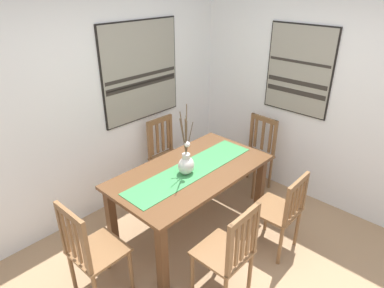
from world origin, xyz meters
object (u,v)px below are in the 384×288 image
(dining_table, at_px, (191,180))
(painting_on_back_wall, at_px, (141,72))
(chair_0, at_px, (281,210))
(chair_1, at_px, (255,153))
(chair_2, at_px, (167,155))
(painting_on_side_wall, at_px, (299,70))
(centerpiece_vase, at_px, (186,163))
(chair_3, at_px, (229,252))
(chair_4, at_px, (91,250))

(dining_table, xyz_separation_m, painting_on_back_wall, (0.27, 1.06, 0.90))
(dining_table, height_order, chair_0, chair_0)
(chair_1, xyz_separation_m, chair_2, (-0.82, 0.79, 0.01))
(painting_on_side_wall, bearing_deg, chair_2, 135.59)
(painting_on_back_wall, bearing_deg, chair_2, -64.32)
(centerpiece_vase, distance_m, chair_0, 1.05)
(dining_table, relative_size, chair_2, 1.73)
(chair_1, distance_m, chair_2, 1.14)
(chair_3, xyz_separation_m, chair_4, (-0.77, 0.84, 0.00))
(chair_3, distance_m, chair_4, 1.14)
(chair_1, height_order, painting_on_back_wall, painting_on_back_wall)
(painting_on_side_wall, bearing_deg, dining_table, 169.12)
(painting_on_back_wall, distance_m, painting_on_side_wall, 1.84)
(chair_3, distance_m, painting_on_side_wall, 2.27)
(chair_1, relative_size, painting_on_side_wall, 0.94)
(centerpiece_vase, distance_m, chair_2, 1.03)
(chair_2, distance_m, painting_on_side_wall, 1.89)
(centerpiece_vase, relative_size, chair_1, 0.72)
(chair_0, bearing_deg, painting_on_side_wall, 26.41)
(painting_on_back_wall, height_order, painting_on_side_wall, painting_on_back_wall)
(painting_on_back_wall, bearing_deg, painting_on_side_wall, -47.54)
(dining_table, xyz_separation_m, chair_0, (0.40, -0.84, -0.17))
(centerpiece_vase, relative_size, chair_2, 0.72)
(dining_table, xyz_separation_m, chair_4, (-1.19, 0.02, -0.15))
(painting_on_side_wall, bearing_deg, centerpiece_vase, 170.25)
(dining_table, bearing_deg, chair_3, -117.02)
(chair_1, bearing_deg, centerpiece_vase, -178.89)
(chair_2, bearing_deg, chair_0, -89.94)
(centerpiece_vase, xyz_separation_m, chair_0, (0.49, -0.83, -0.42))
(chair_1, height_order, painting_on_side_wall, painting_on_side_wall)
(chair_2, relative_size, painting_on_side_wall, 0.95)
(chair_1, height_order, chair_2, chair_2)
(chair_0, height_order, chair_2, chair_2)
(chair_4, bearing_deg, dining_table, -0.77)
(dining_table, bearing_deg, chair_1, 0.47)
(chair_0, xyz_separation_m, painting_on_side_wall, (1.11, 0.55, 1.09))
(chair_2, xyz_separation_m, painting_on_back_wall, (-0.13, 0.27, 1.05))
(centerpiece_vase, relative_size, chair_3, 0.72)
(chair_4, bearing_deg, painting_on_side_wall, -6.46)
(chair_0, relative_size, chair_1, 0.93)
(dining_table, distance_m, chair_0, 0.95)
(chair_1, relative_size, chair_2, 0.99)
(dining_table, height_order, chair_4, chair_4)
(chair_0, distance_m, painting_on_side_wall, 1.65)
(centerpiece_vase, bearing_deg, painting_on_back_wall, 71.53)
(centerpiece_vase, height_order, chair_3, centerpiece_vase)
(chair_1, distance_m, painting_on_side_wall, 1.16)
(centerpiece_vase, bearing_deg, chair_1, 1.11)
(chair_2, bearing_deg, chair_4, -153.84)
(painting_on_back_wall, bearing_deg, chair_1, -48.04)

